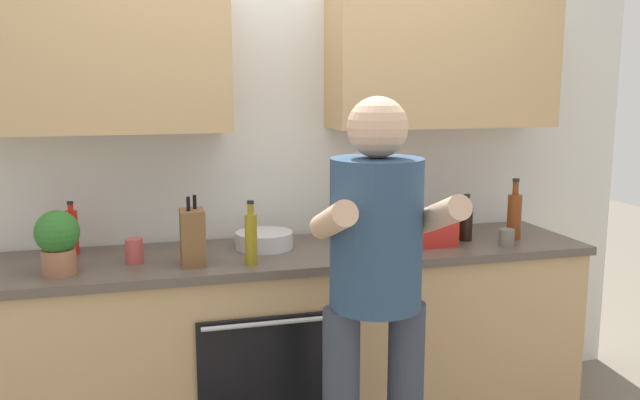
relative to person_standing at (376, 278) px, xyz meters
The scene contains 15 objects.
back_wall_unit 1.14m from the person_standing, 99.35° to the left, with size 4.00×0.38×2.50m.
counter 0.89m from the person_standing, 102.66° to the left, with size 2.84×0.67×0.90m.
person_standing is the anchor object (origin of this frame).
bottle_oil 0.65m from the person_standing, 125.88° to the left, with size 0.05×0.05×0.28m.
bottle_vinegar 1.17m from the person_standing, 34.02° to the left, with size 0.07×0.07×0.30m.
bottle_water 1.05m from the person_standing, 59.99° to the left, with size 0.06×0.06×0.30m.
bottle_hotsauce 1.46m from the person_standing, 141.07° to the left, with size 0.06×0.06×0.24m.
bottle_soy 1.00m from the person_standing, 43.55° to the left, with size 0.06×0.06×0.23m.
cup_ceramic 1.09m from the person_standing, 141.91° to the left, with size 0.08×0.08×0.11m, color #BF4C47.
cup_stoneware 1.01m from the person_standing, 31.91° to the left, with size 0.07×0.07×0.08m, color slate.
mixing_bowl 0.84m from the person_standing, 108.73° to the left, with size 0.27×0.27×0.08m, color silver.
knife_block 0.85m from the person_standing, 136.52° to the left, with size 0.10×0.14×0.30m.
potted_herb 1.29m from the person_standing, 153.51° to the left, with size 0.18×0.18×0.26m.
grocery_bag_rice 0.84m from the person_standing, 74.42° to the left, with size 0.17×0.15×0.17m, color beige.
grocery_bag_crisps 0.83m from the person_standing, 51.98° to the left, with size 0.22×0.18×0.15m, color red.
Camera 1 is at (-0.66, -2.94, 1.66)m, focal length 37.35 mm.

